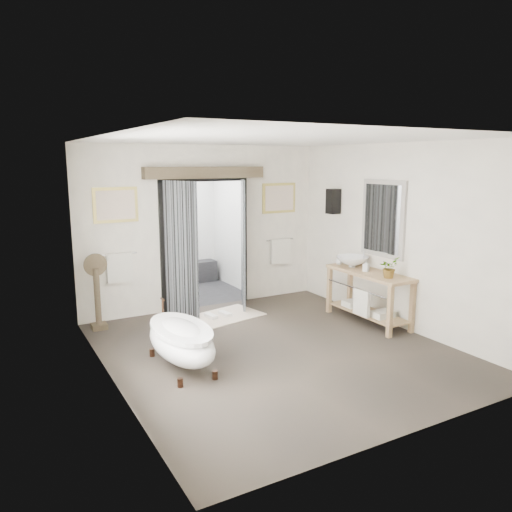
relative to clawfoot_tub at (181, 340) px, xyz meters
name	(u,v)px	position (x,y,z in m)	size (l,w,h in m)	color
ground_plane	(277,350)	(1.38, -0.10, -0.36)	(5.00, 5.00, 0.00)	#443A30
room_shell	(280,220)	(1.34, -0.22, 1.49)	(4.52, 5.02, 2.91)	silver
shower_room	(176,245)	(1.38, 3.90, 0.54)	(2.22, 2.01, 2.51)	#27272B
back_wall_dressing	(208,222)	(1.38, 2.22, 1.20)	(3.82, 0.77, 2.52)	black
clawfoot_tub	(181,340)	(0.00, 0.00, 0.00)	(0.68, 1.53, 0.74)	#372014
vanity	(368,292)	(3.33, 0.25, 0.14)	(0.57, 1.60, 0.85)	tan
pedestal_mirror	(97,297)	(-0.61, 2.05, 0.16)	(0.36, 0.23, 1.22)	#4E432F
rug	(225,316)	(1.42, 1.66, -0.36)	(1.20, 0.80, 0.01)	beige
slippers	(218,315)	(1.29, 1.68, -0.32)	(0.41, 0.29, 0.05)	white
basin	(352,262)	(3.34, 0.67, 0.58)	(0.54, 0.54, 0.19)	white
plant	(389,267)	(3.31, -0.22, 0.65)	(0.29, 0.25, 0.32)	gray
soap_bottle_a	(366,266)	(3.31, 0.29, 0.58)	(0.08, 0.09, 0.19)	gray
soap_bottle_b	(339,260)	(3.27, 0.94, 0.56)	(0.12, 0.12, 0.15)	gray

